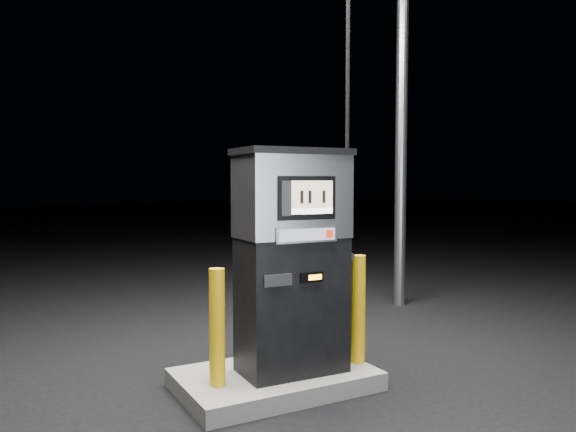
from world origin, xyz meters
TOP-DOWN VIEW (x-y plane):
  - ground at (0.00, 0.00)m, footprint 80.00×80.00m
  - pump_island at (0.00, 0.00)m, footprint 1.60×1.00m
  - fuel_dispenser at (0.12, -0.07)m, footprint 1.02×0.58m
  - bollard_left at (-0.55, -0.09)m, footprint 0.16×0.16m
  - bollard_right at (0.74, -0.15)m, footprint 0.14×0.14m

SIDE VIEW (x-z plane):
  - ground at x=0.00m, z-range 0.00..0.00m
  - pump_island at x=0.00m, z-range 0.00..0.15m
  - bollard_left at x=-0.55m, z-range 0.15..1.07m
  - bollard_right at x=0.74m, z-range 0.15..1.10m
  - fuel_dispenser at x=0.12m, z-range -0.82..3.02m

